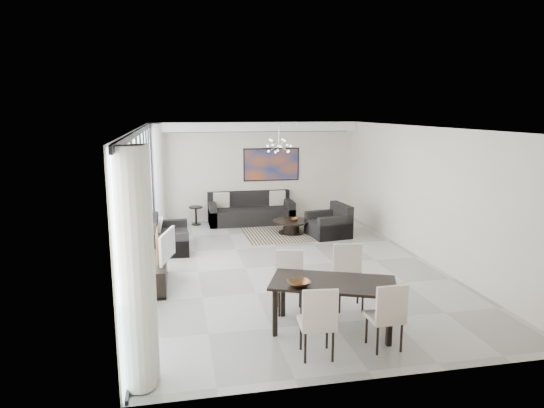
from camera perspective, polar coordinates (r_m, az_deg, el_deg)
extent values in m
cube|color=#A8A39B|center=(10.37, 2.09, -7.18)|extent=(6.00, 9.00, 0.02)
cube|color=white|center=(9.86, 2.20, 8.94)|extent=(6.00, 9.00, 0.02)
cube|color=silver|center=(14.37, -2.04, 3.83)|extent=(6.00, 0.02, 2.90)
cube|color=silver|center=(5.87, 12.48, -7.11)|extent=(6.00, 0.02, 2.90)
cube|color=silver|center=(11.09, 17.35, 1.19)|extent=(0.02, 9.00, 2.90)
cube|color=silver|center=(9.77, -15.12, 0.03)|extent=(0.01, 8.95, 2.85)
cube|color=black|center=(9.61, -15.30, 8.26)|extent=(0.04, 8.95, 0.10)
cube|color=black|center=(10.12, -14.48, -7.88)|extent=(0.04, 8.95, 0.06)
cube|color=black|center=(5.89, -17.11, -7.26)|extent=(0.04, 0.05, 2.88)
cube|color=black|center=(6.85, -16.32, -4.66)|extent=(0.04, 0.05, 2.88)
cube|color=black|center=(7.81, -15.72, -2.71)|extent=(0.04, 0.05, 2.88)
cube|color=black|center=(8.79, -15.26, -1.18)|extent=(0.04, 0.05, 2.88)
cube|color=black|center=(9.76, -14.88, 0.04)|extent=(0.04, 0.05, 2.88)
cube|color=black|center=(10.75, -14.58, 1.04)|extent=(0.04, 0.05, 2.88)
cube|color=black|center=(11.73, -14.33, 1.87)|extent=(0.04, 0.05, 2.88)
cube|color=black|center=(12.72, -14.11, 2.57)|extent=(0.04, 0.05, 2.88)
cube|color=black|center=(13.71, -13.93, 3.17)|extent=(0.04, 0.05, 2.88)
cylinder|color=white|center=(5.74, -15.86, -7.69)|extent=(0.36, 0.36, 2.85)
cylinder|color=white|center=(13.85, -13.33, 3.27)|extent=(0.36, 0.36, 2.85)
cube|color=white|center=(14.07, -1.95, 9.08)|extent=(5.98, 0.40, 0.26)
cube|color=#AE4C18|center=(14.41, -0.06, 4.66)|extent=(1.68, 0.04, 0.98)
cylinder|color=silver|center=(12.37, 0.82, 8.14)|extent=(0.02, 0.02, 0.55)
sphere|color=silver|center=(12.39, 0.82, 6.87)|extent=(0.12, 0.12, 0.12)
cube|color=black|center=(12.93, 2.01, -3.50)|extent=(2.41, 1.88, 0.01)
cylinder|color=black|center=(12.93, 2.29, -2.03)|extent=(0.99, 0.99, 0.04)
cylinder|color=black|center=(12.97, 2.28, -2.78)|extent=(0.44, 0.44, 0.31)
cylinder|color=black|center=(13.00, 2.28, -3.38)|extent=(0.70, 0.70, 0.03)
imported|color=brown|center=(12.88, 2.60, -1.83)|extent=(0.23, 0.23, 0.07)
cube|color=black|center=(14.09, -2.48, -1.39)|extent=(2.44, 1.00, 0.44)
cube|color=black|center=(14.39, -2.74, 0.67)|extent=(2.44, 0.20, 0.44)
cube|color=black|center=(13.94, -7.03, -1.17)|extent=(0.20, 1.00, 0.64)
cube|color=black|center=(14.28, 1.96, -0.80)|extent=(0.20, 1.00, 0.64)
cube|color=black|center=(11.72, -11.94, -4.33)|extent=(0.87, 1.55, 0.39)
cube|color=black|center=(11.64, -13.73, -2.55)|extent=(0.17, 1.55, 0.39)
cube|color=black|center=(11.04, -11.99, -4.82)|extent=(0.87, 0.17, 0.56)
cube|color=black|center=(12.36, -11.94, -3.11)|extent=(0.87, 0.17, 0.56)
cube|color=black|center=(12.73, 6.62, -2.86)|extent=(1.07, 1.11, 0.42)
cube|color=black|center=(12.81, 8.17, -0.90)|extent=(0.33, 1.01, 0.42)
cube|color=black|center=(13.06, 5.86, -2.06)|extent=(0.96, 0.32, 0.61)
cube|color=black|center=(12.36, 7.45, -2.85)|extent=(0.96, 0.32, 0.61)
cylinder|color=black|center=(14.01, -8.96, -0.37)|extent=(0.39, 0.39, 0.04)
cylinder|color=black|center=(14.06, -8.93, -1.41)|extent=(0.06, 0.06, 0.48)
cylinder|color=black|center=(14.11, -8.90, -2.35)|extent=(0.27, 0.27, 0.03)
cube|color=black|center=(9.41, -13.65, -7.91)|extent=(0.44, 1.56, 0.49)
imported|color=gray|center=(9.28, -12.80, -4.81)|extent=(0.36, 0.95, 0.55)
cube|color=black|center=(7.29, 7.21, -9.19)|extent=(2.03, 1.53, 0.04)
cube|color=black|center=(7.19, 0.34, -12.66)|extent=(0.07, 0.07, 0.72)
cube|color=black|center=(7.84, 1.28, -10.61)|extent=(0.07, 0.07, 0.72)
cube|color=black|center=(7.11, 13.66, -13.28)|extent=(0.07, 0.07, 0.72)
cube|color=black|center=(7.76, 13.40, -11.14)|extent=(0.07, 0.07, 0.72)
cube|color=beige|center=(6.65, 5.29, -13.79)|extent=(0.51, 0.51, 0.06)
cube|color=beige|center=(6.36, 5.69, -12.39)|extent=(0.47, 0.10, 0.57)
cylinder|color=black|center=(6.89, 3.41, -15.12)|extent=(0.04, 0.04, 0.43)
cylinder|color=black|center=(6.63, 7.17, -16.27)|extent=(0.04, 0.04, 0.43)
cube|color=beige|center=(7.01, 13.08, -12.84)|extent=(0.46, 0.46, 0.06)
cube|color=beige|center=(6.75, 13.92, -11.49)|extent=(0.45, 0.07, 0.55)
cylinder|color=black|center=(7.18, 11.06, -14.25)|extent=(0.04, 0.04, 0.42)
cylinder|color=black|center=(7.04, 14.97, -14.94)|extent=(0.04, 0.04, 0.42)
cube|color=beige|center=(7.95, 2.12, -9.54)|extent=(0.53, 0.53, 0.06)
cube|color=beige|center=(8.06, 2.07, -7.33)|extent=(0.46, 0.13, 0.55)
cylinder|color=black|center=(7.89, 3.49, -11.63)|extent=(0.04, 0.04, 0.43)
cylinder|color=black|center=(8.20, 0.78, -10.70)|extent=(0.04, 0.04, 0.43)
cube|color=beige|center=(8.19, 9.10, -8.87)|extent=(0.55, 0.55, 0.06)
cube|color=beige|center=(8.30, 8.87, -6.61)|extent=(0.48, 0.13, 0.59)
cylinder|color=black|center=(8.15, 10.63, -10.96)|extent=(0.04, 0.04, 0.45)
cylinder|color=black|center=(8.42, 7.51, -10.12)|extent=(0.04, 0.04, 0.45)
imported|color=brown|center=(7.05, 3.21, -9.31)|extent=(0.36, 0.36, 0.08)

